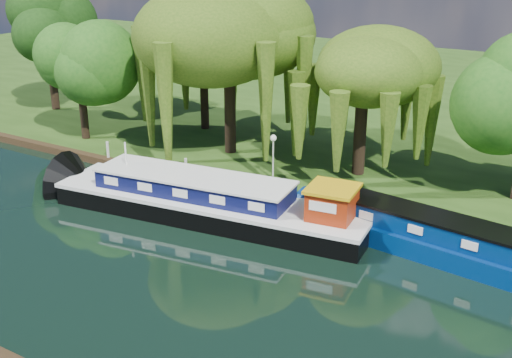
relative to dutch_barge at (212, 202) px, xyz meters
The scene contains 12 objects.
ground 5.23m from the dutch_barge, 91.16° to the right, with size 120.00×120.00×0.00m, color black.
far_bank 28.85m from the dutch_barge, 90.21° to the left, with size 120.00×52.00×0.45m, color #224011.
dutch_barge is the anchor object (origin of this frame).
narrowboat 11.41m from the dutch_barge, ahead, with size 13.93×3.97×2.01m.
red_dinghy 7.41m from the dutch_barge, behind, with size 1.98×2.77×0.57m, color maroon.
willow_left 11.44m from the dutch_barge, 117.85° to the left, with size 8.34×8.34×10.00m.
willow_right 10.80m from the dutch_barge, 64.33° to the left, with size 6.09×6.09×7.41m.
tree_far_left 15.98m from the dutch_barge, 159.05° to the left, with size 4.68×4.68×7.53m.
tree_far_back 24.81m from the dutch_barge, 155.79° to the left, with size 5.28×5.28×8.87m.
tree_far_mid 15.46m from the dutch_barge, 127.07° to the left, with size 5.07×5.07×8.29m.
lamppost 5.58m from the dutch_barge, 85.77° to the left, with size 0.36×0.36×2.56m.
mooring_posts 3.30m from the dutch_barge, 100.57° to the left, with size 19.16×0.16×1.00m.
Camera 1 is at (17.26, -18.78, 13.24)m, focal length 45.00 mm.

